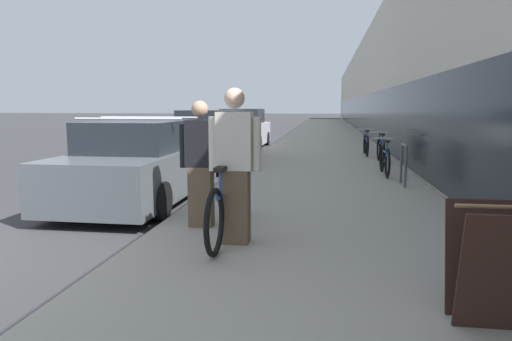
% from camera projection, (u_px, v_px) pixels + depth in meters
% --- Properties ---
extents(sidewalk_slab, '(4.32, 70.00, 0.11)m').
position_uv_depth(sidewalk_slab, '(324.00, 137.00, 24.71)').
color(sidewalk_slab, gray).
rests_on(sidewalk_slab, ground).
extents(storefront_facade, '(10.01, 70.00, 5.86)m').
position_uv_depth(storefront_facade, '(432.00, 89.00, 31.07)').
color(storefront_facade, beige).
rests_on(storefront_facade, ground).
extents(tandem_bicycle, '(0.52, 2.38, 0.94)m').
position_uv_depth(tandem_bicycle, '(230.00, 204.00, 5.66)').
color(tandem_bicycle, black).
rests_on(tandem_bicycle, sidewalk_slab).
extents(person_rider, '(0.61, 0.24, 1.81)m').
position_uv_depth(person_rider, '(235.00, 166.00, 5.29)').
color(person_rider, brown).
rests_on(person_rider, sidewalk_slab).
extents(person_bystander, '(0.57, 0.22, 1.67)m').
position_uv_depth(person_bystander, '(201.00, 164.00, 6.04)').
color(person_bystander, brown).
rests_on(person_bystander, sidewalk_slab).
extents(bike_rack_hoop, '(0.05, 0.60, 0.84)m').
position_uv_depth(bike_rack_hoop, '(404.00, 160.00, 9.25)').
color(bike_rack_hoop, '#4C4C51').
rests_on(bike_rack_hoop, sidewalk_slab).
extents(cruiser_bike_nearest, '(0.52, 1.68, 0.85)m').
position_uv_depth(cruiser_bike_nearest, '(385.00, 160.00, 10.75)').
color(cruiser_bike_nearest, black).
rests_on(cruiser_bike_nearest, sidewalk_slab).
extents(cruiser_bike_middle, '(0.52, 1.66, 0.86)m').
position_uv_depth(cruiser_bike_middle, '(381.00, 150.00, 13.08)').
color(cruiser_bike_middle, black).
rests_on(cruiser_bike_middle, sidewalk_slab).
extents(cruiser_bike_farthest, '(0.52, 1.67, 0.86)m').
position_uv_depth(cruiser_bike_farthest, '(366.00, 144.00, 15.06)').
color(cruiser_bike_farthest, black).
rests_on(cruiser_bike_farthest, sidewalk_slab).
extents(sandwich_board_sign, '(0.56, 0.56, 0.90)m').
position_uv_depth(sandwich_board_sign, '(492.00, 264.00, 3.34)').
color(sandwich_board_sign, '#331E19').
rests_on(sandwich_board_sign, sidewalk_slab).
extents(parked_sedan_curbside, '(1.88, 4.18, 1.53)m').
position_uv_depth(parked_sedan_curbside, '(140.00, 165.00, 8.17)').
color(parked_sedan_curbside, '#4C5156').
rests_on(parked_sedan_curbside, ground).
extents(vintage_roadster_curbside, '(1.85, 4.78, 1.61)m').
position_uv_depth(vintage_roadster_curbside, '(213.00, 140.00, 13.42)').
color(vintage_roadster_curbside, black).
rests_on(vintage_roadster_curbside, ground).
extents(parked_sedan_far, '(1.87, 4.27, 1.62)m').
position_uv_depth(parked_sedan_far, '(243.00, 130.00, 19.08)').
color(parked_sedan_far, silver).
rests_on(parked_sedan_far, ground).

